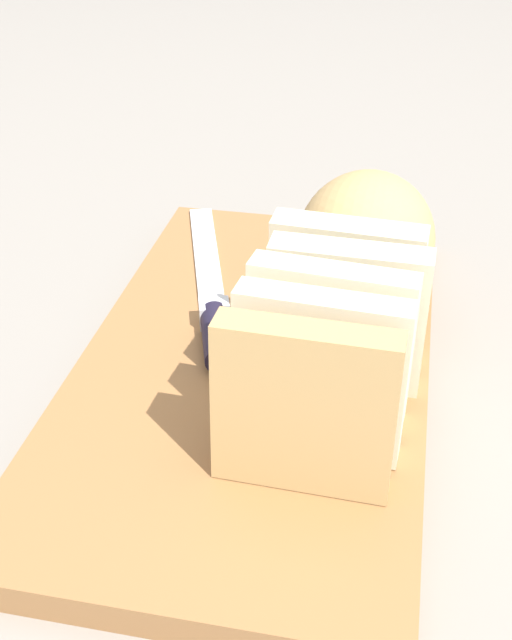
% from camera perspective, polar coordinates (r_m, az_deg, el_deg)
% --- Properties ---
extents(ground_plane, '(3.00, 3.00, 0.00)m').
position_cam_1_polar(ground_plane, '(0.63, 0.00, -3.97)').
color(ground_plane, gray).
extents(cutting_board, '(0.48, 0.26, 0.02)m').
position_cam_1_polar(cutting_board, '(0.62, 0.00, -3.17)').
color(cutting_board, '#9E6B3D').
rests_on(cutting_board, ground_plane).
extents(bread_loaf, '(0.31, 0.13, 0.11)m').
position_cam_1_polar(bread_loaf, '(0.60, 6.66, 2.62)').
color(bread_loaf, tan).
rests_on(bread_loaf, cutting_board).
extents(bread_knife, '(0.27, 0.11, 0.02)m').
position_cam_1_polar(bread_knife, '(0.65, -2.97, 0.63)').
color(bread_knife, silver).
rests_on(bread_knife, cutting_board).
extents(crumb_near_knife, '(0.00, 0.00, 0.00)m').
position_cam_1_polar(crumb_near_knife, '(0.67, 2.53, 1.42)').
color(crumb_near_knife, '#A8753D').
rests_on(crumb_near_knife, cutting_board).
extents(crumb_near_loaf, '(0.01, 0.01, 0.01)m').
position_cam_1_polar(crumb_near_loaf, '(0.58, -1.25, -4.42)').
color(crumb_near_loaf, '#A8753D').
rests_on(crumb_near_loaf, cutting_board).
extents(crumb_stray_left, '(0.01, 0.01, 0.01)m').
position_cam_1_polar(crumb_stray_left, '(0.63, -1.00, -1.28)').
color(crumb_stray_left, '#A8753D').
rests_on(crumb_stray_left, cutting_board).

